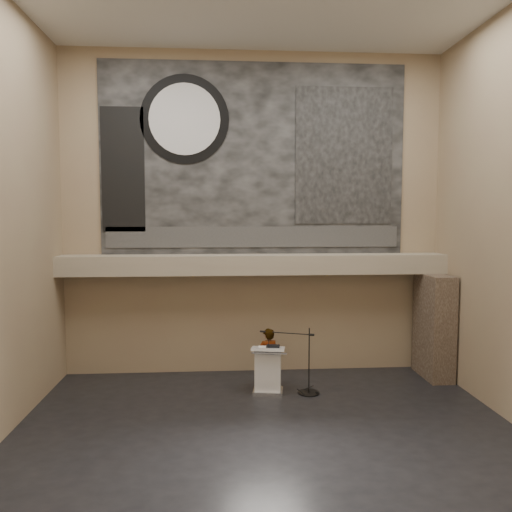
{
  "coord_description": "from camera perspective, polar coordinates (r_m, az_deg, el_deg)",
  "views": [
    {
      "loc": [
        -0.88,
        -9.29,
        4.22
      ],
      "look_at": [
        0.0,
        3.2,
        3.2
      ],
      "focal_mm": 35.0,
      "sensor_mm": 36.0,
      "label": 1
    }
  ],
  "objects": [
    {
      "name": "sprinkler_right",
      "position": [
        13.23,
        8.14,
        -2.12
      ],
      "size": [
        0.04,
        0.04,
        0.06
      ],
      "primitive_type": "cylinder",
      "color": "#B2893D",
      "rests_on": "soffit"
    },
    {
      "name": "binder",
      "position": [
        12.04,
        1.95,
        -10.28
      ],
      "size": [
        0.35,
        0.3,
        0.04
      ],
      "primitive_type": "cube",
      "rotation": [
        0.0,
        0.0,
        -0.17
      ],
      "color": "black",
      "rests_on": "lectern"
    },
    {
      "name": "banner_clock_face",
      "position": [
        13.46,
        -8.17,
        15.23
      ],
      "size": [
        1.84,
        0.02,
        1.84
      ],
      "primitive_type": "cylinder",
      "rotation": [
        1.57,
        0.0,
        0.0
      ],
      "color": "silver",
      "rests_on": "banner"
    },
    {
      "name": "wall_back",
      "position": [
        13.32,
        -0.24,
        4.79
      ],
      "size": [
        10.0,
        0.02,
        8.5
      ],
      "primitive_type": "cube",
      "color": "#8E745A",
      "rests_on": "floor"
    },
    {
      "name": "mic_stand",
      "position": [
        12.3,
        5.86,
        -14.3
      ],
      "size": [
        1.39,
        0.69,
        1.58
      ],
      "rotation": [
        0.0,
        0.0,
        -0.35
      ],
      "color": "black",
      "rests_on": "floor"
    },
    {
      "name": "sprinkler_left",
      "position": [
        12.95,
        -7.19,
        -2.25
      ],
      "size": [
        0.04,
        0.04,
        0.06
      ],
      "primitive_type": "cylinder",
      "color": "#B2893D",
      "rests_on": "soffit"
    },
    {
      "name": "wall_front",
      "position": [
        5.36,
        5.43,
        4.95
      ],
      "size": [
        10.0,
        0.02,
        8.5
      ],
      "primitive_type": "cube",
      "color": "#8E745A",
      "rests_on": "floor"
    },
    {
      "name": "papers",
      "position": [
        12.01,
        0.78,
        -10.39
      ],
      "size": [
        0.22,
        0.3,
        0.0
      ],
      "primitive_type": "cube",
      "rotation": [
        0.0,
        0.0,
        -0.07
      ],
      "color": "silver",
      "rests_on": "lectern"
    },
    {
      "name": "speaker_person",
      "position": [
        12.43,
        1.37,
        -11.6
      ],
      "size": [
        0.62,
        0.5,
        1.48
      ],
      "primitive_type": "imported",
      "rotation": [
        0.0,
        0.0,
        3.44
      ],
      "color": "white",
      "rests_on": "floor"
    },
    {
      "name": "banner_text_strip",
      "position": [
        13.26,
        -0.22,
        2.19
      ],
      "size": [
        7.76,
        0.02,
        0.55
      ],
      "primitive_type": "cube",
      "color": "#303030",
      "rests_on": "banner"
    },
    {
      "name": "stone_pier",
      "position": [
        13.91,
        19.67,
        -7.52
      ],
      "size": [
        0.6,
        1.4,
        2.7
      ],
      "primitive_type": "cube",
      "color": "#3F3127",
      "rests_on": "floor"
    },
    {
      "name": "floor",
      "position": [
        10.24,
        1.34,
        -19.68
      ],
      "size": [
        10.0,
        10.0,
        0.0
      ],
      "primitive_type": "plane",
      "color": "black",
      "rests_on": "ground"
    },
    {
      "name": "banner_building_print",
      "position": [
        13.71,
        10.03,
        11.2
      ],
      "size": [
        2.6,
        0.02,
        3.6
      ],
      "primitive_type": "cube",
      "color": "black",
      "rests_on": "banner"
    },
    {
      "name": "banner_brick_print",
      "position": [
        13.51,
        -14.98,
        9.51
      ],
      "size": [
        1.1,
        0.02,
        3.2
      ],
      "primitive_type": "cube",
      "color": "black",
      "rests_on": "banner"
    },
    {
      "name": "banner",
      "position": [
        13.37,
        -0.24,
        11.01
      ],
      "size": [
        8.0,
        0.05,
        5.0
      ],
      "primitive_type": "cube",
      "color": "black",
      "rests_on": "wall_back"
    },
    {
      "name": "banner_clock_rim",
      "position": [
        13.48,
        -8.16,
        15.21
      ],
      "size": [
        2.3,
        0.02,
        2.3
      ],
      "primitive_type": "cylinder",
      "rotation": [
        1.57,
        0.0,
        0.0
      ],
      "color": "black",
      "rests_on": "banner"
    },
    {
      "name": "soffit",
      "position": [
        12.98,
        -0.12,
        -0.96
      ],
      "size": [
        10.0,
        0.8,
        0.5
      ],
      "primitive_type": "cube",
      "color": "gray",
      "rests_on": "wall_back"
    },
    {
      "name": "lectern",
      "position": [
        12.17,
        1.38,
        -12.89
      ],
      "size": [
        0.86,
        0.67,
        1.14
      ],
      "rotation": [
        0.0,
        0.0,
        -0.16
      ],
      "color": "silver",
      "rests_on": "floor"
    }
  ]
}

